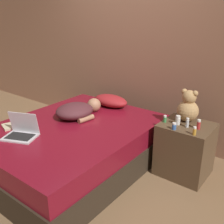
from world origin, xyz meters
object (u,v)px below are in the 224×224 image
at_px(bottle_red, 199,125).
at_px(teddy_bear, 188,108).
at_px(person_lying, 78,110).
at_px(laptop, 22,132).
at_px(bottle_green, 165,119).
at_px(pillow, 111,101).
at_px(bottle_blue, 174,126).
at_px(bottle_amber, 195,131).
at_px(bottle_white, 178,120).
at_px(book, 11,126).
at_px(bottle_clear, 187,123).

bearing_deg(bottle_red, teddy_bear, 142.67).
relative_size(person_lying, laptop, 1.67).
bearing_deg(bottle_green, bottle_red, 7.13).
xyz_separation_m(pillow, bottle_blue, (1.10, -0.35, 0.04)).
xyz_separation_m(person_lying, bottle_blue, (1.18, 0.21, 0.03)).
distance_m(teddy_bear, bottle_amber, 0.38).
relative_size(person_lying, bottle_white, 6.61).
distance_m(laptop, bottle_white, 1.65).
bearing_deg(laptop, bottle_red, 14.49).
height_order(teddy_bear, bottle_amber, teddy_bear).
height_order(bottle_green, book, bottle_green).
xyz_separation_m(bottle_red, book, (-1.75, -1.06, -0.12)).
relative_size(laptop, bottle_blue, 5.46).
relative_size(bottle_white, bottle_green, 1.29).
xyz_separation_m(bottle_red, bottle_white, (-0.22, -0.02, -0.00)).
bearing_deg(laptop, book, 144.93).
distance_m(pillow, bottle_white, 1.09).
xyz_separation_m(teddy_bear, bottle_amber, (0.20, -0.30, -0.11)).
bearing_deg(pillow, laptop, -96.60).
height_order(person_lying, bottle_red, bottle_red).
height_order(pillow, person_lying, person_lying).
distance_m(laptop, bottle_amber, 1.75).
xyz_separation_m(teddy_bear, bottle_green, (-0.18, -0.18, -0.12)).
bearing_deg(pillow, bottle_clear, -10.11).
xyz_separation_m(laptop, bottle_red, (1.44, 1.12, 0.08)).
height_order(bottle_clear, bottle_green, bottle_clear).
relative_size(bottle_red, bottle_green, 1.35).
bearing_deg(person_lying, laptop, -87.70).
bearing_deg(bottle_blue, laptop, -142.40).
bearing_deg(bottle_red, bottle_clear, -166.72).
distance_m(person_lying, bottle_green, 1.06).
distance_m(laptop, book, 0.32).
xyz_separation_m(bottle_clear, book, (-1.64, -1.03, -0.12)).
xyz_separation_m(bottle_amber, bottle_white, (-0.24, 0.14, 0.01)).
xyz_separation_m(pillow, bottle_clear, (1.18, -0.21, 0.05)).
xyz_separation_m(bottle_blue, bottle_clear, (0.08, 0.14, 0.01)).
bearing_deg(laptop, bottle_amber, 9.99).
relative_size(pillow, laptop, 1.29).
bearing_deg(teddy_bear, bottle_amber, -55.98).
xyz_separation_m(laptop, bottle_white, (1.22, 1.11, 0.07)).
bearing_deg(laptop, pillow, 60.01).
bearing_deg(book, bottle_amber, 26.97).
distance_m(bottle_blue, bottle_green, 0.20).
bearing_deg(bottle_blue, teddy_bear, 87.59).
relative_size(bottle_blue, bottle_clear, 0.70).
relative_size(person_lying, bottle_blue, 9.14).
relative_size(bottle_blue, bottle_white, 0.72).
relative_size(person_lying, bottle_clear, 6.42).
bearing_deg(person_lying, bottle_amber, 16.67).
distance_m(person_lying, bottle_white, 1.20).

